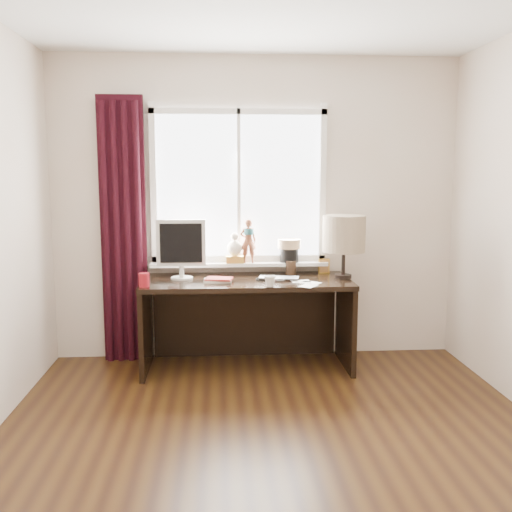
{
  "coord_description": "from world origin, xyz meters",
  "views": [
    {
      "loc": [
        -0.33,
        -2.95,
        1.62
      ],
      "look_at": [
        -0.05,
        1.25,
        1.0
      ],
      "focal_mm": 40.0,
      "sensor_mm": 36.0,
      "label": 1
    }
  ],
  "objects": [
    {
      "name": "laptop",
      "position": [
        0.16,
        1.6,
        0.76
      ],
      "size": [
        0.36,
        0.27,
        0.03
      ],
      "primitive_type": "imported",
      "rotation": [
        0.0,
        0.0,
        -0.2
      ],
      "color": "silver",
      "rests_on": "desk"
    },
    {
      "name": "desk_cables",
      "position": [
        0.11,
        1.67,
        0.75
      ],
      "size": [
        0.32,
        0.27,
        0.01
      ],
      "color": "black",
      "rests_on": "desk"
    },
    {
      "name": "mug",
      "position": [
        0.06,
        1.33,
        0.79
      ],
      "size": [
        0.12,
        0.12,
        0.09
      ],
      "primitive_type": "imported",
      "rotation": [
        0.0,
        0.0,
        0.95
      ],
      "color": "white",
      "rests_on": "desk"
    },
    {
      "name": "wall_front",
      "position": [
        0.0,
        -2.0,
        1.3
      ],
      "size": [
        3.5,
        0.0,
        2.6
      ],
      "primitive_type": "cube",
      "rotation": [
        1.57,
        0.0,
        0.0
      ],
      "color": "beige",
      "rests_on": "ground"
    },
    {
      "name": "red_cup",
      "position": [
        -0.9,
        1.38,
        0.8
      ],
      "size": [
        0.08,
        0.08,
        0.11
      ],
      "primitive_type": "cylinder",
      "color": "maroon",
      "rests_on": "desk"
    },
    {
      "name": "table_lamp",
      "position": [
        0.7,
        1.64,
        1.11
      ],
      "size": [
        0.35,
        0.35,
        0.52
      ],
      "color": "black",
      "rests_on": "desk"
    },
    {
      "name": "brush_holder",
      "position": [
        0.29,
        1.83,
        0.81
      ],
      "size": [
        0.09,
        0.09,
        0.25
      ],
      "color": "black",
      "rests_on": "desk"
    },
    {
      "name": "desk",
      "position": [
        -0.1,
        1.73,
        0.51
      ],
      "size": [
        1.7,
        0.7,
        0.75
      ],
      "color": "black",
      "rests_on": "floor"
    },
    {
      "name": "notebook_stack",
      "position": [
        -0.33,
        1.55,
        0.77
      ],
      "size": [
        0.24,
        0.19,
        0.03
      ],
      "color": "beige",
      "rests_on": "desk"
    },
    {
      "name": "floor",
      "position": [
        0.0,
        0.0,
        0.0
      ],
      "size": [
        3.5,
        4.0,
        0.0
      ],
      "primitive_type": "cube",
      "color": "#3C250E",
      "rests_on": "ground"
    },
    {
      "name": "loose_papers",
      "position": [
        0.36,
        1.43,
        0.75
      ],
      "size": [
        0.24,
        0.34,
        0.0
      ],
      "color": "white",
      "rests_on": "desk"
    },
    {
      "name": "icon_frame",
      "position": [
        0.58,
        1.86,
        0.81
      ],
      "size": [
        0.1,
        0.04,
        0.13
      ],
      "color": "gold",
      "rests_on": "desk"
    },
    {
      "name": "window",
      "position": [
        -0.16,
        1.95,
        1.3
      ],
      "size": [
        1.52,
        0.21,
        1.4
      ],
      "color": "white",
      "rests_on": "ground"
    },
    {
      "name": "wall_back",
      "position": [
        0.0,
        2.0,
        1.3
      ],
      "size": [
        3.5,
        0.0,
        2.6
      ],
      "primitive_type": "cube",
      "rotation": [
        1.57,
        0.0,
        0.0
      ],
      "color": "beige",
      "rests_on": "ground"
    },
    {
      "name": "monitor",
      "position": [
        -0.63,
        1.68,
        1.03
      ],
      "size": [
        0.4,
        0.18,
        0.49
      ],
      "color": "beige",
      "rests_on": "desk"
    },
    {
      "name": "curtain",
      "position": [
        -1.13,
        1.91,
        1.12
      ],
      "size": [
        0.38,
        0.09,
        2.25
      ],
      "color": "black",
      "rests_on": "floor"
    }
  ]
}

